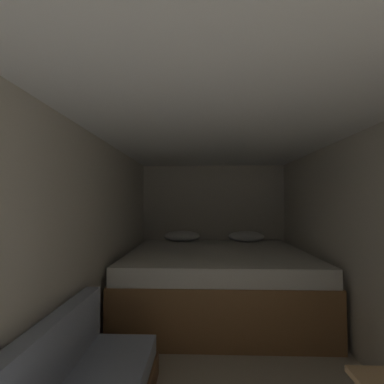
% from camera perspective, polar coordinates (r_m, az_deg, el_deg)
% --- Properties ---
extents(ground_plane, '(6.83, 6.83, 0.00)m').
position_cam_1_polar(ground_plane, '(2.62, 7.57, -35.12)').
color(ground_plane, '#B2A893').
extents(wall_back, '(2.50, 0.05, 2.05)m').
position_cam_1_polar(wall_back, '(4.65, 4.50, -7.07)').
color(wall_back, beige).
rests_on(wall_back, ground).
extents(wall_left, '(0.05, 4.83, 2.05)m').
position_cam_1_polar(wall_left, '(2.44, -23.13, -11.43)').
color(wall_left, beige).
rests_on(wall_left, ground).
extents(wall_right, '(0.05, 4.83, 2.05)m').
position_cam_1_polar(wall_right, '(2.65, 35.35, -10.47)').
color(wall_right, beige).
rests_on(wall_right, ground).
extents(ceiling_slab, '(2.50, 4.83, 0.05)m').
position_cam_1_polar(ceiling_slab, '(2.29, 7.31, 14.34)').
color(ceiling_slab, white).
rests_on(ceiling_slab, wall_left).
extents(bed, '(2.28, 1.99, 0.96)m').
position_cam_1_polar(bed, '(3.73, 5.31, -18.10)').
color(bed, olive).
rests_on(bed, ground).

